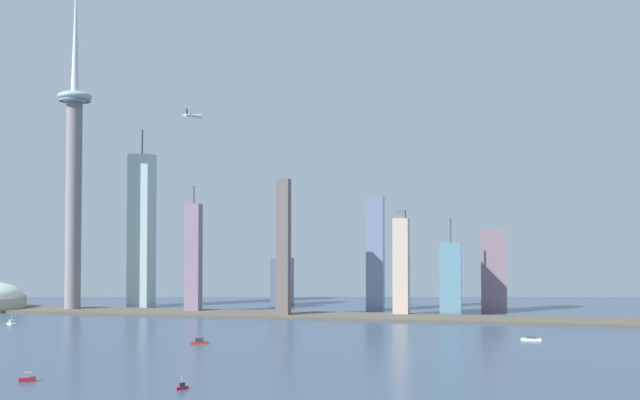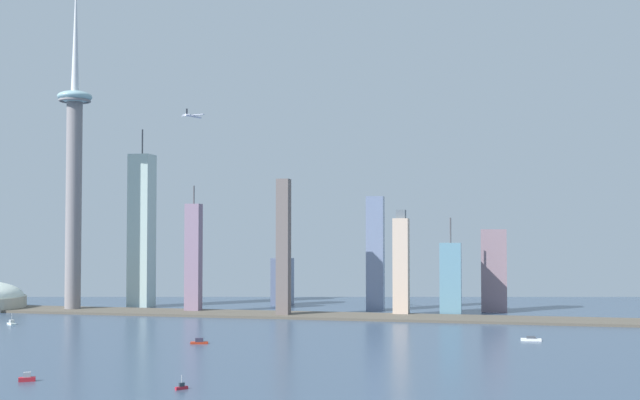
% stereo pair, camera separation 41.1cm
% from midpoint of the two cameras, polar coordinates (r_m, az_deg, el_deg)
% --- Properties ---
extents(waterfront_pier, '(970.13, 55.26, 2.39)m').
position_cam_midpoint_polar(waterfront_pier, '(781.02, 0.07, -8.21)').
color(waterfront_pier, '#585145').
rests_on(waterfront_pier, ground).
extents(observation_tower, '(35.70, 35.70, 355.56)m').
position_cam_midpoint_polar(observation_tower, '(875.33, -17.06, 2.50)').
color(observation_tower, gray).
rests_on(observation_tower, ground).
extents(skyscraper_0, '(14.89, 21.09, 103.56)m').
position_cam_midpoint_polar(skyscraper_0, '(794.43, 5.77, -4.62)').
color(skyscraper_0, beige).
rests_on(skyscraper_0, ground).
extents(skyscraper_1, '(23.42, 24.49, 193.67)m').
position_cam_midpoint_polar(skyscraper_1, '(896.04, -12.55, -2.13)').
color(skyscraper_1, '#A8C0BA').
rests_on(skyscraper_1, ground).
extents(skyscraper_3, '(15.05, 12.58, 128.78)m').
position_cam_midpoint_polar(skyscraper_3, '(827.33, -8.98, -4.08)').
color(skyscraper_3, gray).
rests_on(skyscraper_3, ground).
extents(skyscraper_4, '(18.01, 14.11, 118.77)m').
position_cam_midpoint_polar(skyscraper_4, '(840.73, 3.93, -3.79)').
color(skyscraper_4, slate).
rests_on(skyscraper_4, ground).
extents(skyscraper_5, '(12.07, 13.51, 133.23)m').
position_cam_midpoint_polar(skyscraper_5, '(778.91, -2.62, -3.40)').
color(skyscraper_5, '#675C5A').
rests_on(skyscraper_5, ground).
extents(skyscraper_6, '(25.71, 18.60, 84.43)m').
position_cam_midpoint_polar(skyscraper_6, '(845.23, 12.21, -4.90)').
color(skyscraper_6, gray).
rests_on(skyscraper_6, ground).
extents(skyscraper_7, '(22.22, 19.70, 52.21)m').
position_cam_midpoint_polar(skyscraper_7, '(900.30, -2.70, -5.80)').
color(skyscraper_7, slate).
rests_on(skyscraper_7, ground).
extents(skyscraper_8, '(20.67, 27.78, 95.93)m').
position_cam_midpoint_polar(skyscraper_8, '(806.82, 9.24, -5.53)').
color(skyscraper_8, '#5C8BA2').
rests_on(skyscraper_8, ground).
extents(boat_0, '(9.44, 7.31, 5.13)m').
position_cam_midpoint_polar(boat_0, '(485.68, -20.08, -11.78)').
color(boat_0, red).
rests_on(boat_0, ground).
extents(boat_1, '(13.79, 8.64, 4.28)m').
position_cam_midpoint_polar(boat_1, '(608.75, -8.58, -9.91)').
color(boat_1, '#B02D17').
rests_on(boat_1, ground).
extents(boat_3, '(11.95, 11.19, 9.81)m').
position_cam_midpoint_polar(boat_3, '(770.19, -21.05, -8.14)').
color(boat_3, white).
rests_on(boat_3, ground).
extents(boat_4, '(15.16, 4.85, 3.52)m').
position_cam_midpoint_polar(boat_4, '(637.74, 14.73, -9.52)').
color(boat_4, white).
rests_on(boat_4, ground).
extents(boat_5, '(6.14, 6.38, 7.59)m').
position_cam_midpoint_polar(boat_5, '(441.57, -9.80, -12.94)').
color(boat_5, '#AE1F2D').
rests_on(boat_5, ground).
extents(airplane, '(25.53, 23.18, 7.11)m').
position_cam_midpoint_polar(airplane, '(784.29, -9.01, 5.92)').
color(airplane, silver).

